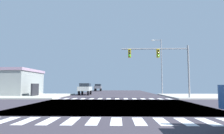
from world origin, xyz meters
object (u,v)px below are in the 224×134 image
at_px(traffic_signal_mast, 162,59).
at_px(sedan_trailing_3, 85,88).
at_px(sedan_farside_2, 98,87).
at_px(street_lamp, 160,62).

height_order(traffic_signal_mast, sedan_trailing_3, traffic_signal_mast).
xyz_separation_m(traffic_signal_mast, sedan_farside_2, (-10.55, 30.42, -3.61)).
relative_size(traffic_signal_mast, sedan_trailing_3, 1.86).
relative_size(traffic_signal_mast, sedan_farside_2, 1.86).
xyz_separation_m(street_lamp, sedan_farside_2, (-12.46, 20.64, -4.35)).
distance_m(sedan_farside_2, sedan_trailing_3, 21.54).
relative_size(street_lamp, sedan_farside_2, 2.16).
distance_m(traffic_signal_mast, street_lamp, 9.99).
bearing_deg(street_lamp, sedan_trailing_3, -175.86).
relative_size(traffic_signal_mast, street_lamp, 0.86).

